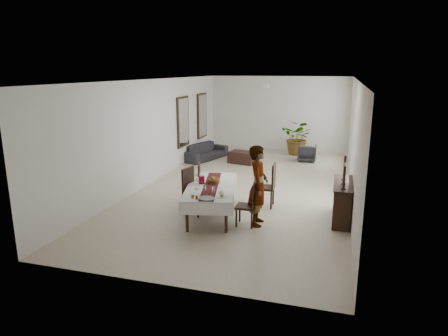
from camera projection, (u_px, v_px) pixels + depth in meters
floor at (247, 186)px, 12.24m from camera, size 6.00×12.00×0.00m
ceiling at (249, 80)px, 11.46m from camera, size 6.00×12.00×0.02m
wall_back at (279, 114)px, 17.44m from camera, size 6.00×0.02×3.20m
wall_front at (162, 193)px, 6.26m from camera, size 6.00×0.02×3.20m
wall_left at (156, 130)px, 12.66m from camera, size 0.02×12.00×3.20m
wall_right at (354, 140)px, 11.03m from camera, size 0.02×12.00×3.20m
dining_table_top at (211, 187)px, 9.70m from camera, size 1.47×2.50×0.05m
table_leg_fl at (187, 217)px, 8.74m from camera, size 0.08×0.08×0.68m
table_leg_fr at (226, 218)px, 8.69m from camera, size 0.08×0.08×0.68m
table_leg_bl at (199, 188)px, 10.90m from camera, size 0.08×0.08×0.68m
table_leg_br at (231, 188)px, 10.85m from camera, size 0.08×0.08×0.68m
tablecloth_top at (211, 186)px, 9.70m from camera, size 1.68×2.71×0.01m
tablecloth_drape_left at (188, 191)px, 9.76m from camera, size 0.57×2.46×0.29m
tablecloth_drape_right at (235, 192)px, 9.70m from camera, size 0.57×2.46×0.29m
tablecloth_drape_near at (206, 209)px, 8.51m from camera, size 1.13×0.27×0.29m
tablecloth_drape_far at (215, 178)px, 10.95m from camera, size 1.13×0.27×0.29m
table_runner at (211, 185)px, 9.69m from camera, size 0.88×2.46×0.00m
red_pitcher at (202, 180)px, 9.83m from camera, size 0.18×0.18×0.20m
pitcher_handle at (198, 180)px, 9.83m from camera, size 0.12×0.05×0.12m
wine_glass_near at (214, 190)px, 9.05m from camera, size 0.07×0.07×0.17m
wine_glass_mid at (205, 189)px, 9.16m from camera, size 0.07×0.07×0.17m
teacup_right at (221, 192)px, 9.10m from camera, size 0.09×0.09×0.06m
saucer_right at (221, 193)px, 9.11m from camera, size 0.15×0.15×0.01m
teacup_left at (197, 188)px, 9.37m from camera, size 0.09×0.09×0.06m
saucer_left at (197, 189)px, 9.38m from camera, size 0.15×0.15×0.01m
plate_near_right at (222, 197)px, 8.82m from camera, size 0.23×0.23×0.01m
bread_near_right at (222, 196)px, 8.81m from camera, size 0.09×0.09×0.09m
plate_near_left at (195, 194)px, 9.00m from camera, size 0.23×0.23×0.01m
plate_far_left at (201, 179)px, 10.23m from camera, size 0.23×0.23×0.01m
serving_tray at (207, 198)px, 8.70m from camera, size 0.35×0.35×0.02m
jam_jar_a at (197, 198)px, 8.68m from camera, size 0.06×0.06×0.07m
jam_jar_b at (193, 197)px, 8.74m from camera, size 0.06×0.06×0.07m
fruit_basket at (214, 181)px, 9.92m from camera, size 0.29×0.29×0.10m
fruit_red at (215, 178)px, 9.92m from camera, size 0.09×0.09×0.09m
fruit_green at (212, 178)px, 9.93m from camera, size 0.08×0.08×0.08m
fruit_yellow at (214, 179)px, 9.85m from camera, size 0.08×0.08×0.08m
chair_right_near_seat at (246, 206)px, 9.09m from camera, size 0.44×0.44×0.05m
chair_right_near_leg_fl at (252, 220)px, 8.94m from camera, size 0.04×0.04×0.43m
chair_right_near_leg_fr at (255, 214)px, 9.27m from camera, size 0.04×0.04×0.43m
chair_right_near_leg_bl at (236, 218)px, 9.02m from camera, size 0.04×0.04×0.43m
chair_right_near_leg_br at (240, 213)px, 9.36m from camera, size 0.04×0.04×0.43m
chair_right_near_back at (254, 195)px, 8.97m from camera, size 0.05×0.43×0.55m
chair_right_far_seat at (265, 187)px, 10.35m from camera, size 0.50×0.50×0.06m
chair_right_far_leg_fl at (271, 200)px, 10.17m from camera, size 0.05×0.05×0.48m
chair_right_far_leg_fr at (273, 196)px, 10.55m from camera, size 0.05×0.05×0.48m
chair_right_far_leg_bl at (256, 199)px, 10.27m from camera, size 0.05×0.05×0.48m
chair_right_far_leg_br at (258, 194)px, 10.65m from camera, size 0.05×0.05×0.48m
chair_right_far_back at (274, 176)px, 10.21m from camera, size 0.06×0.49×0.62m
chair_left_near_seat at (196, 194)px, 9.81m from camera, size 0.59×0.59×0.06m
chair_left_near_leg_fl at (194, 201)px, 10.14m from camera, size 0.06×0.06×0.48m
chair_left_near_leg_fr at (185, 205)px, 9.80m from camera, size 0.06×0.06×0.48m
chair_left_near_leg_bl at (207, 203)px, 9.94m from camera, size 0.06×0.06×0.48m
chair_left_near_leg_br at (198, 208)px, 9.61m from camera, size 0.06×0.06×0.48m
chair_left_near_back at (188, 180)px, 9.83m from camera, size 0.16×0.48×0.62m
chair_left_far_seat at (207, 185)px, 10.77m from camera, size 0.54×0.54×0.05m
chair_left_far_leg_fl at (201, 191)px, 11.00m from camera, size 0.05×0.05×0.44m
chair_left_far_leg_fr at (200, 195)px, 10.65m from camera, size 0.05×0.05×0.44m
chair_left_far_leg_bl at (214, 191)px, 11.00m from camera, size 0.05×0.05×0.44m
chair_left_far_leg_br at (213, 195)px, 10.65m from camera, size 0.05×0.05×0.44m
chair_left_far_back at (199, 174)px, 10.70m from camera, size 0.16×0.43×0.56m
woman at (258, 186)px, 9.04m from camera, size 0.50×0.71×1.86m
sideboard_body at (342, 202)px, 9.42m from camera, size 0.40×1.48×0.89m
sideboard_top at (343, 183)px, 9.30m from camera, size 0.44×1.54×0.03m
candlestick_near_base at (344, 189)px, 8.79m from camera, size 0.10×0.10×0.03m
candlestick_near_shaft at (344, 177)px, 8.73m from camera, size 0.05×0.05×0.49m
candlestick_near_candle at (345, 164)px, 8.66m from camera, size 0.04×0.04×0.08m
candlestick_mid_base at (344, 184)px, 9.16m from camera, size 0.10×0.10×0.03m
candlestick_mid_shaft at (345, 170)px, 9.08m from camera, size 0.05×0.05×0.64m
candlestick_mid_candle at (346, 154)px, 8.99m from camera, size 0.04×0.04×0.08m
candlestick_far_base at (344, 179)px, 9.53m from camera, size 0.10×0.10×0.03m
candlestick_far_shaft at (344, 168)px, 9.46m from camera, size 0.05×0.05×0.54m
candlestick_far_candle at (345, 155)px, 9.38m from camera, size 0.04×0.04×0.08m
sofa at (205, 151)px, 15.86m from camera, size 1.47×2.26×0.62m
armchair at (307, 153)px, 15.50m from camera, size 0.71×0.72×0.64m
coffee_table at (243, 157)px, 15.22m from camera, size 1.13×0.88×0.44m
potted_plant at (298, 138)px, 16.60m from camera, size 1.59×1.49×1.44m
mirror_frame_near at (183, 122)px, 14.70m from camera, size 0.06×1.05×1.85m
mirror_glass_near at (184, 122)px, 14.69m from camera, size 0.01×0.90×1.70m
mirror_frame_far at (202, 116)px, 16.66m from camera, size 0.06×1.05×1.85m
mirror_glass_far at (203, 116)px, 16.65m from camera, size 0.01×0.90×1.70m
fan_rod at (267, 80)px, 14.28m from camera, size 0.04×0.04×0.20m
fan_hub at (267, 86)px, 14.33m from camera, size 0.16×0.16×0.08m
fan_blade_n at (269, 86)px, 14.65m from camera, size 0.10×0.55×0.01m
fan_blade_s at (265, 86)px, 14.00m from camera, size 0.10×0.55×0.01m
fan_blade_e at (277, 86)px, 14.23m from camera, size 0.55×0.10×0.01m
fan_blade_w at (258, 86)px, 14.42m from camera, size 0.55×0.10×0.01m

